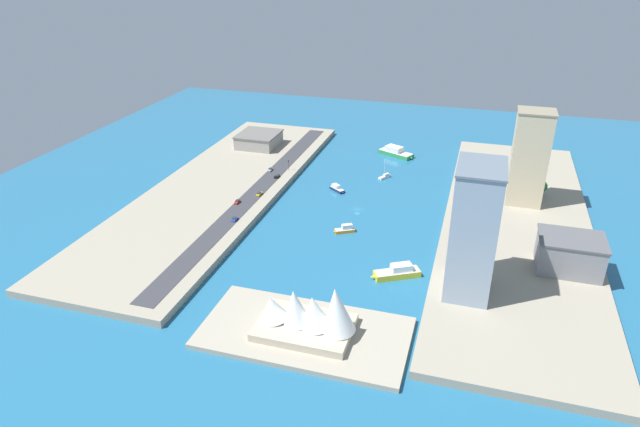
# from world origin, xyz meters

# --- Properties ---
(ground_plane) EXTENTS (440.00, 440.00, 0.00)m
(ground_plane) POSITION_xyz_m (0.00, 0.00, 0.00)
(ground_plane) COLOR #23668E
(quay_west) EXTENTS (70.00, 240.00, 3.39)m
(quay_west) POSITION_xyz_m (-80.60, 0.00, 1.70)
(quay_west) COLOR #9E937F
(quay_west) RESTS_ON ground_plane
(quay_east) EXTENTS (70.00, 240.00, 3.39)m
(quay_east) POSITION_xyz_m (80.60, 0.00, 1.70)
(quay_east) COLOR #9E937F
(quay_east) RESTS_ON ground_plane
(peninsula_point) EXTENTS (75.11, 38.59, 2.00)m
(peninsula_point) POSITION_xyz_m (-6.04, 108.11, 1.00)
(peninsula_point) COLOR #A89E89
(peninsula_point) RESTS_ON ground_plane
(road_strip) EXTENTS (10.44, 228.00, 0.15)m
(road_strip) POSITION_xyz_m (57.42, 0.00, 3.47)
(road_strip) COLOR #38383D
(road_strip) RESTS_ON quay_east
(water_taxi_orange) EXTENTS (10.61, 7.88, 4.04)m
(water_taxi_orange) POSITION_xyz_m (-0.20, 26.76, 1.49)
(water_taxi_orange) COLOR orange
(water_taxi_orange) RESTS_ON ground_plane
(patrol_launch_navy) EXTENTS (10.51, 8.87, 3.56)m
(patrol_launch_navy) POSITION_xyz_m (16.81, -20.49, 1.37)
(patrol_launch_navy) COLOR #1E284C
(patrol_launch_navy) RESTS_ON ground_plane
(ferry_green_doubledeck) EXTENTS (25.19, 17.40, 6.03)m
(ferry_green_doubledeck) POSITION_xyz_m (-5.13, -88.05, 2.31)
(ferry_green_doubledeck) COLOR #2D8C4C
(ferry_green_doubledeck) RESTS_ON ground_plane
(sailboat_small_white) EXTENTS (6.45, 9.34, 11.37)m
(sailboat_small_white) POSITION_xyz_m (-5.72, -47.02, 1.03)
(sailboat_small_white) COLOR white
(sailboat_small_white) RESTS_ON ground_plane
(ferry_yellow_fast) EXTENTS (20.92, 14.90, 5.83)m
(ferry_yellow_fast) POSITION_xyz_m (-31.45, 59.63, 2.17)
(ferry_yellow_fast) COLOR yellow
(ferry_yellow_fast) RESTS_ON ground_plane
(warehouse_low_gray) EXTENTS (26.66, 20.64, 14.95)m
(warehouse_low_gray) POSITION_xyz_m (-99.84, 38.19, 10.90)
(warehouse_low_gray) COLOR gray
(warehouse_low_gray) RESTS_ON quay_west
(office_block_beige) EXTENTS (18.54, 15.69, 49.75)m
(office_block_beige) POSITION_xyz_m (-83.30, -27.17, 28.30)
(office_block_beige) COLOR #C6B793
(office_block_beige) RESTS_ON quay_west
(tower_tall_glass) EXTENTS (17.64, 25.88, 52.70)m
(tower_tall_glass) POSITION_xyz_m (-60.03, 65.78, 29.78)
(tower_tall_glass) COLOR #8C9EB2
(tower_tall_glass) RESTS_ON quay_west
(carpark_squat_concrete) EXTENTS (26.06, 27.44, 8.89)m
(carpark_squat_concrete) POSITION_xyz_m (85.12, -70.71, 7.87)
(carpark_squat_concrete) COLOR gray
(carpark_squat_concrete) RESTS_ON quay_east
(sedan_silver) EXTENTS (2.05, 4.78, 1.53)m
(sedan_silver) POSITION_xyz_m (61.22, -30.13, 4.31)
(sedan_silver) COLOR black
(sedan_silver) RESTS_ON road_strip
(hatchback_blue) EXTENTS (2.08, 4.60, 1.74)m
(hatchback_blue) POSITION_xyz_m (53.85, 37.19, 4.38)
(hatchback_blue) COLOR black
(hatchback_blue) RESTS_ON road_strip
(pickup_red) EXTENTS (1.87, 4.35, 1.66)m
(pickup_red) POSITION_xyz_m (61.02, 18.04, 4.36)
(pickup_red) COLOR black
(pickup_red) RESTS_ON road_strip
(taxi_yellow_cab) EXTENTS (1.95, 4.98, 1.61)m
(taxi_yellow_cab) POSITION_xyz_m (53.90, 5.02, 4.33)
(taxi_yellow_cab) COLOR black
(taxi_yellow_cab) RESTS_ON road_strip
(suv_black) EXTENTS (2.09, 4.48, 1.58)m
(suv_black) POSITION_xyz_m (53.64, -21.31, 4.33)
(suv_black) COLOR black
(suv_black) RESTS_ON road_strip
(traffic_light_waterfront) EXTENTS (0.36, 0.36, 6.50)m
(traffic_light_waterfront) POSITION_xyz_m (50.88, -34.38, 7.74)
(traffic_light_waterfront) COLOR black
(traffic_light_waterfront) RESTS_ON quay_east
(opera_landmark) EXTENTS (36.95, 23.24, 20.76)m
(opera_landmark) POSITION_xyz_m (-8.07, 108.11, 9.65)
(opera_landmark) COLOR #BCAD93
(opera_landmark) RESTS_ON peninsula_point
(park_tree_cluster) EXTENTS (13.88, 22.59, 8.59)m
(park_tree_cluster) POSITION_xyz_m (-89.52, -33.11, 8.58)
(park_tree_cluster) COLOR brown
(park_tree_cluster) RESTS_ON quay_west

